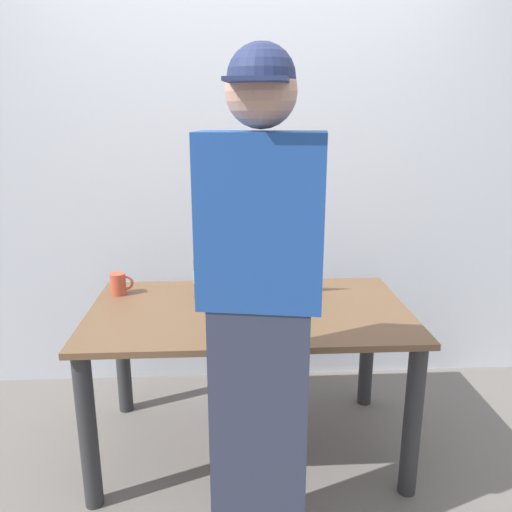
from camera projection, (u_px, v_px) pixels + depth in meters
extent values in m
plane|color=slate|center=(249.00, 445.00, 2.55)|extent=(8.00, 8.00, 0.00)
cube|color=brown|center=(249.00, 311.00, 2.36)|extent=(1.46, 0.84, 0.03)
cylinder|color=#2D2D30|center=(88.00, 432.00, 2.08)|extent=(0.08, 0.08, 0.70)
cylinder|color=#2D2D30|center=(413.00, 421.00, 2.15)|extent=(0.08, 0.08, 0.70)
cylinder|color=#2D2D30|center=(122.00, 352.00, 2.77)|extent=(0.08, 0.08, 0.70)
cylinder|color=#2D2D30|center=(367.00, 346.00, 2.84)|extent=(0.08, 0.08, 0.70)
cube|color=#B7BABC|center=(278.00, 301.00, 2.43)|extent=(0.39, 0.31, 0.01)
cube|color=#232326|center=(278.00, 301.00, 2.41)|extent=(0.32, 0.20, 0.00)
cube|color=#B7BABC|center=(280.00, 270.00, 2.55)|extent=(0.36, 0.10, 0.20)
cube|color=black|center=(280.00, 271.00, 2.54)|extent=(0.33, 0.09, 0.19)
cylinder|color=#472B14|center=(200.00, 279.00, 2.48)|extent=(0.06, 0.06, 0.19)
cone|color=#472B14|center=(200.00, 258.00, 2.46)|extent=(0.06, 0.06, 0.02)
cylinder|color=#472B14|center=(199.00, 247.00, 2.44)|extent=(0.03, 0.03, 0.08)
cylinder|color=#BFB74C|center=(199.00, 238.00, 2.43)|extent=(0.03, 0.03, 0.01)
cylinder|color=#8FC2D2|center=(200.00, 277.00, 2.48)|extent=(0.06, 0.06, 0.07)
cylinder|color=#1E5123|center=(219.00, 275.00, 2.57)|extent=(0.07, 0.07, 0.17)
cone|color=#1E5123|center=(219.00, 256.00, 2.54)|extent=(0.07, 0.07, 0.02)
cylinder|color=#1E5123|center=(219.00, 245.00, 2.53)|extent=(0.03, 0.03, 0.08)
cylinder|color=#BFB74C|center=(219.00, 236.00, 2.51)|extent=(0.03, 0.03, 0.01)
cylinder|color=#95C66A|center=(219.00, 273.00, 2.56)|extent=(0.07, 0.07, 0.06)
cube|color=#2D3347|center=(260.00, 433.00, 1.83)|extent=(0.36, 0.24, 0.99)
cube|color=#1E4793|center=(261.00, 221.00, 1.62)|extent=(0.42, 0.26, 0.55)
sphere|color=tan|center=(261.00, 92.00, 1.52)|extent=(0.22, 0.22, 0.22)
sphere|color=navy|center=(261.00, 78.00, 1.51)|extent=(0.21, 0.21, 0.21)
cube|color=navy|center=(257.00, 79.00, 1.39)|extent=(0.19, 0.15, 0.01)
cylinder|color=#BF4C33|center=(118.00, 284.00, 2.53)|extent=(0.08, 0.08, 0.11)
torus|color=#BF4C33|center=(126.00, 283.00, 2.53)|extent=(0.07, 0.01, 0.07)
cube|color=silver|center=(243.00, 165.00, 2.95)|extent=(6.00, 0.10, 2.60)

